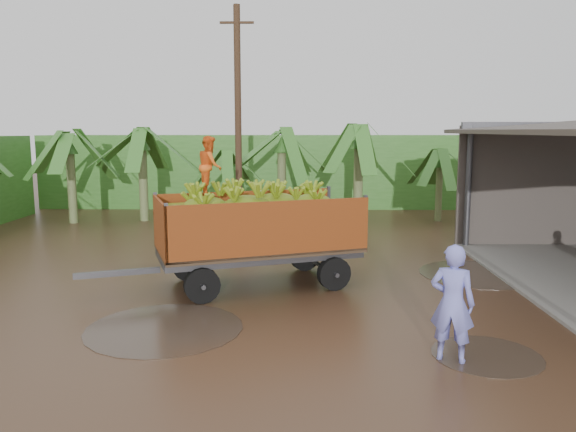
# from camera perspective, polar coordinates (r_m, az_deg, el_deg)

# --- Properties ---
(ground) EXTENTS (100.00, 100.00, 0.00)m
(ground) POSITION_cam_1_polar(r_m,az_deg,el_deg) (13.22, 2.22, -8.21)
(ground) COLOR black
(ground) RESTS_ON ground
(hedge_north) EXTENTS (22.00, 3.00, 3.60)m
(hedge_north) POSITION_cam_1_polar(r_m,az_deg,el_deg) (28.77, -2.48, 4.63)
(hedge_north) COLOR #2D661E
(hedge_north) RESTS_ON ground
(banana_trailer) EXTENTS (6.78, 3.86, 3.71)m
(banana_trailer) POSITION_cam_1_polar(r_m,az_deg,el_deg) (13.89, -3.13, -1.18)
(banana_trailer) COLOR #B24D19
(banana_trailer) RESTS_ON ground
(man_blue) EXTENTS (0.86, 0.73, 2.00)m
(man_blue) POSITION_cam_1_polar(r_m,az_deg,el_deg) (9.81, 16.35, -8.50)
(man_blue) COLOR #7A7EDF
(man_blue) RESTS_ON ground
(utility_pole) EXTENTS (1.20, 0.24, 8.19)m
(utility_pole) POSITION_cam_1_polar(r_m,az_deg,el_deg) (20.50, -5.09, 9.53)
(utility_pole) COLOR #47301E
(utility_pole) RESTS_ON ground
(banana_plants) EXTENTS (25.14, 20.47, 4.34)m
(banana_plants) POSITION_cam_1_polar(r_m,az_deg,el_deg) (20.13, -12.97, 3.11)
(banana_plants) COLOR #2D661E
(banana_plants) RESTS_ON ground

